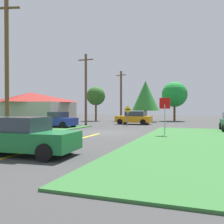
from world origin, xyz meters
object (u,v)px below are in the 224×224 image
car_behind_on_main_road (22,136)px  direction_sign (128,113)px  utility_pole_far (121,95)px  utility_pole_near (7,66)px  utility_pole_mid (86,89)px  oak_tree_left (175,94)px  pine_tree_center (146,96)px  parked_car_near_building (56,120)px  barn (31,109)px  stop_sign (165,109)px  car_approaching_junction (134,118)px  oak_tree_right (96,96)px

car_behind_on_main_road → direction_sign: size_ratio=2.00×
car_behind_on_main_road → utility_pole_far: utility_pole_far is taller
utility_pole_near → utility_pole_far: bearing=89.9°
utility_pole_mid → utility_pole_near: bearing=-88.9°
utility_pole_mid → utility_pole_far: size_ratio=1.02×
oak_tree_left → pine_tree_center: (-3.85, -3.89, -0.33)m
parked_car_near_building → barn: bearing=158.8°
direction_sign → oak_tree_left: size_ratio=0.37×
stop_sign → utility_pole_near: (-9.64, -4.93, 2.85)m
parked_car_near_building → utility_pole_mid: (1.67, 3.61, 3.43)m
utility_pole_near → barn: bearing=120.8°
pine_tree_center → car_approaching_junction: bearing=-91.5°
parked_car_near_building → utility_pole_near: 10.11m
oak_tree_right → pine_tree_center: bearing=-1.1°
utility_pole_mid → car_behind_on_main_road: bearing=-73.5°
car_approaching_junction → pine_tree_center: 6.91m
utility_pole_near → oak_tree_left: utility_pole_near is taller
car_approaching_junction → oak_tree_left: (4.01, 10.09, 3.38)m
oak_tree_left → utility_pole_far: bearing=-168.3°
car_behind_on_main_road → utility_pole_far: 30.43m
car_approaching_junction → pine_tree_center: pine_tree_center is taller
stop_sign → car_approaching_junction: stop_sign is taller
pine_tree_center → barn: size_ratio=0.65×
stop_sign → oak_tree_left: oak_tree_left is taller
pine_tree_center → utility_pole_near: bearing=-101.0°
stop_sign → utility_pole_far: utility_pole_far is taller
utility_pole_far → utility_pole_mid: bearing=-91.4°
barn → car_behind_on_main_road: bearing=-53.7°
parked_car_near_building → utility_pole_far: 16.76m
oak_tree_left → barn: bearing=-133.5°
pine_tree_center → stop_sign: bearing=-74.4°
utility_pole_far → barn: 15.83m
parked_car_near_building → utility_pole_far: utility_pole_far is taller
car_approaching_junction → oak_tree_right: bearing=-35.0°
stop_sign → utility_pole_mid: bearing=-28.4°
utility_pole_mid → car_approaching_junction: bearing=43.2°
car_behind_on_main_road → barn: 19.54m
parked_car_near_building → car_behind_on_main_road: bearing=-60.4°
car_approaching_junction → utility_pole_far: (-4.30, 8.37, 3.29)m
car_approaching_junction → oak_tree_right: 10.60m
car_approaching_junction → direction_sign: (-0.12, -2.63, 0.62)m
oak_tree_right → car_approaching_junction: bearing=-38.9°
stop_sign → pine_tree_center: size_ratio=0.45×
car_behind_on_main_road → oak_tree_right: size_ratio=0.85×
direction_sign → oak_tree_left: bearing=72.0°
direction_sign → barn: size_ratio=0.25×
parked_car_near_building → barn: size_ratio=0.44×
utility_pole_near → oak_tree_right: 23.68m
utility_pole_near → pine_tree_center: size_ratio=1.53×
direction_sign → pine_tree_center: 9.16m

